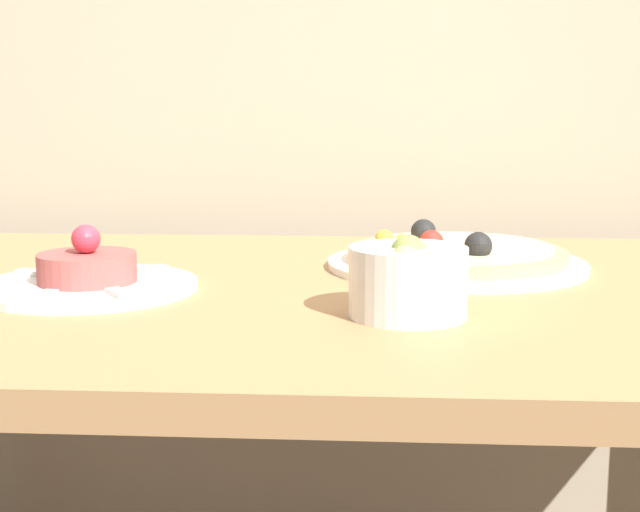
% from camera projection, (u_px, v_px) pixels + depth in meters
% --- Properties ---
extents(dining_table, '(1.41, 0.83, 0.77)m').
position_uv_depth(dining_table, '(339.00, 363.00, 1.09)').
color(dining_table, '#AD7F51').
rests_on(dining_table, ground_plane).
extents(pizza_plate, '(0.34, 0.34, 0.06)m').
position_uv_depth(pizza_plate, '(455.00, 257.00, 1.18)').
color(pizza_plate, white).
rests_on(pizza_plate, dining_table).
extents(tartare_plate, '(0.25, 0.25, 0.08)m').
position_uv_depth(tartare_plate, '(88.00, 277.00, 1.04)').
color(tartare_plate, white).
rests_on(tartare_plate, dining_table).
extents(small_bowl, '(0.12, 0.12, 0.08)m').
position_uv_depth(small_bowl, '(408.00, 280.00, 0.91)').
color(small_bowl, white).
rests_on(small_bowl, dining_table).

